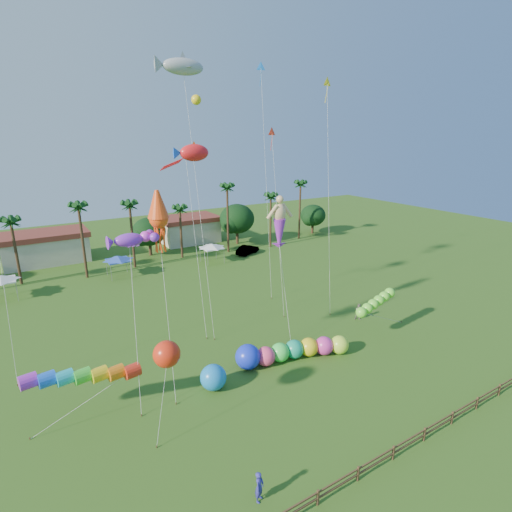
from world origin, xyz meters
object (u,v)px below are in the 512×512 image
car_b (248,250)px  blue_ball (213,377)px  spectator_a (259,487)px  caterpillar_inflatable (289,351)px  spectator_b (359,312)px

car_b → blue_ball: (-21.33, -30.80, 0.27)m
spectator_a → caterpillar_inflatable: caterpillar_inflatable is taller
blue_ball → spectator_b: bearing=8.7°
car_b → spectator_b: (-2.54, -27.92, 0.14)m
spectator_a → blue_ball: blue_ball is taller
car_b → spectator_a: spectator_a is taller
spectator_b → blue_ball: size_ratio=0.87×
spectator_b → caterpillar_inflatable: bearing=-124.5°
spectator_a → blue_ball: (2.29, 10.39, 0.11)m
spectator_b → blue_ball: (-18.79, -2.88, 0.13)m
spectator_b → caterpillar_inflatable: caterpillar_inflatable is taller
car_b → spectator_b: spectator_b is taller
car_b → spectator_b: 28.04m
car_b → spectator_a: size_ratio=2.53×
spectator_b → spectator_a: bearing=-105.4°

